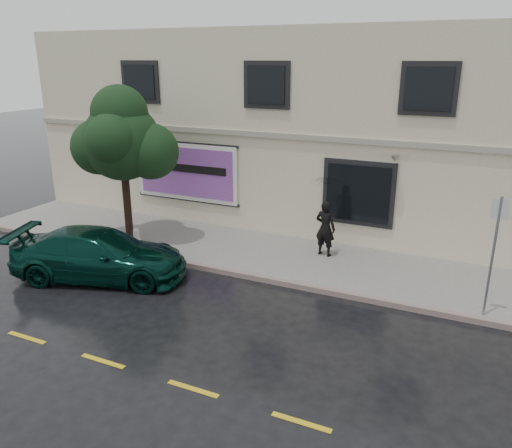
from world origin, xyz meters
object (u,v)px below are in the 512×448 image
at_px(street_tree, 122,142).
at_px(fire_hydrant, 137,239).
at_px(pedestrian, 325,228).
at_px(car, 100,254).

distance_m(street_tree, fire_hydrant, 3.12).
relative_size(street_tree, fire_hydrant, 6.67).
bearing_deg(fire_hydrant, street_tree, 142.56).
relative_size(pedestrian, street_tree, 0.39).
bearing_deg(street_tree, pedestrian, 12.65).
xyz_separation_m(car, street_tree, (-1.01, 2.58, 2.75)).
xyz_separation_m(pedestrian, fire_hydrant, (-5.68, -2.01, -0.55)).
height_order(car, street_tree, street_tree).
bearing_deg(street_tree, car, -68.67).
bearing_deg(car, fire_hydrant, -10.21).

